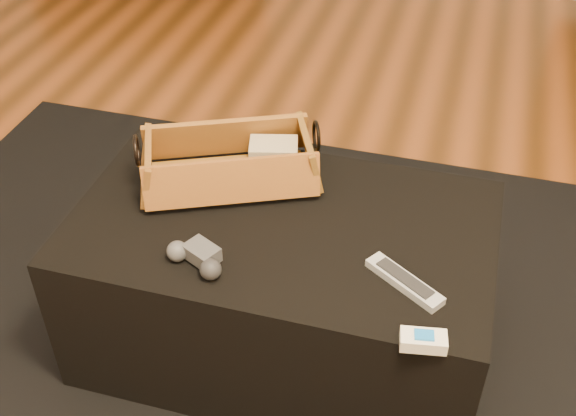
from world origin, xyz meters
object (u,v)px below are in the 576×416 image
(tv_remote, at_px, (221,177))
(wicker_basket, at_px, (229,164))
(ottoman, at_px, (283,284))
(cream_gadget, at_px, (423,340))
(game_controller, at_px, (197,257))
(silver_remote, at_px, (404,281))

(tv_remote, relative_size, wicker_basket, 0.47)
(ottoman, relative_size, wicker_basket, 2.04)
(wicker_basket, bearing_deg, cream_gadget, -36.91)
(game_controller, xyz_separation_m, silver_remote, (0.45, 0.06, -0.01))
(ottoman, xyz_separation_m, silver_remote, (0.31, -0.13, 0.22))
(ottoman, xyz_separation_m, game_controller, (-0.14, -0.20, 0.23))
(ottoman, bearing_deg, game_controller, -125.00)
(wicker_basket, distance_m, game_controller, 0.32)
(wicker_basket, height_order, cream_gadget, wicker_basket)
(game_controller, bearing_deg, silver_remote, 8.09)
(tv_remote, height_order, cream_gadget, tv_remote)
(ottoman, height_order, cream_gadget, cream_gadget)
(cream_gadget, bearing_deg, silver_remote, 110.89)
(tv_remote, height_order, silver_remote, tv_remote)
(wicker_basket, distance_m, silver_remote, 0.54)
(tv_remote, xyz_separation_m, cream_gadget, (0.55, -0.38, -0.01))
(ottoman, xyz_separation_m, wicker_basket, (-0.17, 0.12, 0.26))
(ottoman, relative_size, cream_gadget, 10.31)
(ottoman, relative_size, silver_remote, 5.46)
(wicker_basket, bearing_deg, ottoman, -34.24)
(cream_gadget, bearing_deg, tv_remote, 145.42)
(cream_gadget, bearing_deg, wicker_basket, 143.09)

